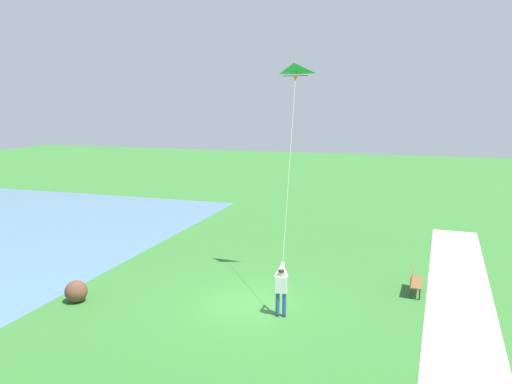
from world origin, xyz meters
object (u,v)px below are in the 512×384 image
at_px(person_kite_flyer, 281,287).
at_px(flying_kite, 294,75).
at_px(park_bench_near_walkway, 415,281).
at_px(lakeside_shrub, 76,291).

height_order(person_kite_flyer, flying_kite, flying_kite).
bearing_deg(park_bench_near_walkway, person_kite_flyer, 39.59).
relative_size(flying_kite, park_bench_near_walkway, 4.69).
bearing_deg(lakeside_shrub, flying_kite, -146.21).
relative_size(person_kite_flyer, park_bench_near_walkway, 1.20).
bearing_deg(park_bench_near_walkway, lakeside_shrub, 21.72).
height_order(person_kite_flyer, lakeside_shrub, person_kite_flyer).
relative_size(park_bench_near_walkway, lakeside_shrub, 1.83).
distance_m(flying_kite, park_bench_near_walkway, 9.40).
xyz_separation_m(person_kite_flyer, park_bench_near_walkway, (-4.45, -3.68, -0.54)).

